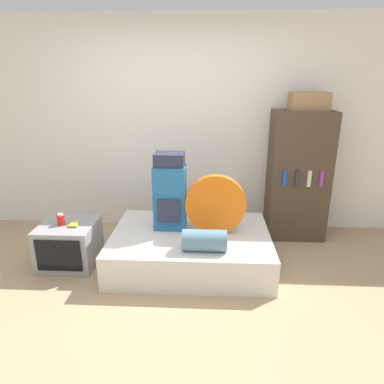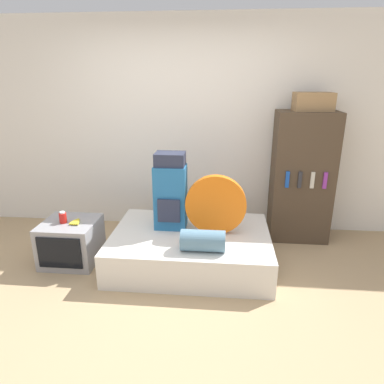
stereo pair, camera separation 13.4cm
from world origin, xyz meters
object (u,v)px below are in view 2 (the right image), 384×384
object	(u,v)px
backpack	(171,192)
cardboard_box	(313,102)
tent_bag	(216,205)
canister	(63,218)
bookshelf	(302,177)
television	(71,242)
sleeping_roll	(203,241)

from	to	relation	value
backpack	cardboard_box	xyz separation A→B (m)	(1.51, 0.64, 0.89)
tent_bag	canister	distance (m)	1.59
tent_bag	canister	bearing A→B (deg)	-175.44
bookshelf	canister	bearing A→B (deg)	-161.65
tent_bag	television	bearing A→B (deg)	-175.96
cardboard_box	canister	bearing A→B (deg)	-161.50
backpack	bookshelf	distance (m)	1.60
television	canister	xyz separation A→B (m)	(-0.05, -0.02, 0.29)
cardboard_box	bookshelf	bearing A→B (deg)	-152.67
backpack	television	size ratio (longest dim) A/B	1.45
backpack	bookshelf	bearing A→B (deg)	22.79
tent_bag	sleeping_roll	xyz separation A→B (m)	(-0.10, -0.40, -0.21)
canister	cardboard_box	bearing A→B (deg)	18.50
bookshelf	cardboard_box	distance (m)	0.87
canister	backpack	bearing A→B (deg)	12.02
sleeping_roll	tent_bag	bearing A→B (deg)	75.41
sleeping_roll	television	xyz separation A→B (m)	(-1.43, 0.29, -0.23)
backpack	sleeping_roll	distance (m)	0.69
cardboard_box	backpack	bearing A→B (deg)	-157.08
backpack	television	bearing A→B (deg)	-168.37
tent_bag	cardboard_box	world-z (taller)	cardboard_box
backpack	sleeping_roll	bearing A→B (deg)	-53.30
television	canister	distance (m)	0.29
tent_bag	television	size ratio (longest dim) A/B	1.11
sleeping_roll	television	bearing A→B (deg)	168.56
television	canister	size ratio (longest dim) A/B	4.58
backpack	cardboard_box	bearing A→B (deg)	22.92
cardboard_box	television	bearing A→B (deg)	-161.54
canister	bookshelf	size ratio (longest dim) A/B	0.08
tent_bag	television	world-z (taller)	tent_bag
tent_bag	bookshelf	xyz separation A→B (m)	(0.99, 0.73, 0.11)
canister	sleeping_roll	bearing A→B (deg)	-10.42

